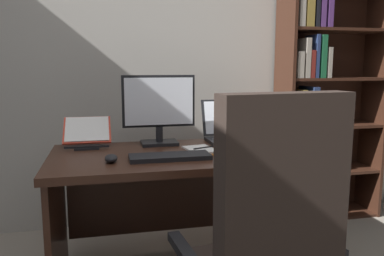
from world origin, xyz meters
TOP-DOWN VIEW (x-y plane):
  - wall_back at (0.00, 1.98)m, footprint 4.66×0.12m
  - desk at (0.08, 1.13)m, footprint 1.51×0.75m
  - bookshelf at (1.29, 1.74)m, footprint 0.83×0.32m
  - monitor at (-0.05, 1.30)m, footprint 0.44×0.16m
  - laptop at (0.43, 1.31)m, footprint 0.33×0.35m
  - keyboard at (-0.05, 0.91)m, footprint 0.42×0.15m
  - computer_mouse at (-0.35, 0.91)m, footprint 0.06×0.10m
  - reading_stand_with_book at (-0.48, 1.36)m, footprint 0.28×0.26m
  - open_binder at (0.46, 0.86)m, footprint 0.56×0.42m
  - notepad at (0.16, 1.08)m, footprint 0.18×0.23m
  - pen at (0.18, 1.08)m, footprint 0.13×0.06m

SIDE VIEW (x-z plane):
  - desk at x=0.08m, z-range 0.17..0.91m
  - notepad at x=0.16m, z-range 0.74..0.75m
  - open_binder at x=0.46m, z-range 0.74..0.77m
  - keyboard at x=-0.05m, z-range 0.74..0.77m
  - pen at x=0.18m, z-range 0.75..0.76m
  - computer_mouse at x=-0.35m, z-range 0.74..0.78m
  - laptop at x=0.43m, z-range 0.67..0.93m
  - reading_stand_with_book at x=-0.48m, z-range 0.74..0.91m
  - monitor at x=-0.05m, z-range 0.74..1.17m
  - bookshelf at x=1.29m, z-range -0.01..2.24m
  - wall_back at x=0.00m, z-range 0.00..2.68m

